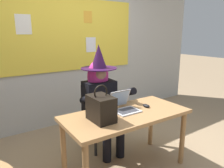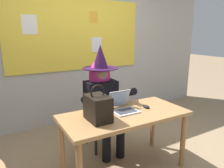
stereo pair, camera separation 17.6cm
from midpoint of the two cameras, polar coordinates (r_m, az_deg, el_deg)
ground_plane at (r=2.85m, az=7.45°, el=-20.58°), size 24.00×24.00×0.00m
wall_back_bulletin at (r=3.84m, az=-7.94°, el=10.94°), size 5.80×1.91×2.83m
desk_main at (r=2.46m, az=5.47°, el=-9.78°), size 1.44×0.70×0.71m
chair_at_desk at (r=3.07m, az=-1.76°, el=-7.44°), size 0.44×0.44×0.89m
person_costumed at (r=2.87m, az=-0.76°, el=-2.78°), size 0.62×0.72×1.44m
laptop at (r=2.49m, az=4.91°, el=-5.97°), size 0.28×0.30×0.22m
computer_mouse at (r=2.62m, az=11.04°, el=-5.95°), size 0.06×0.10×0.03m
handbag at (r=2.19m, az=-1.49°, el=-6.37°), size 0.20×0.30×0.38m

